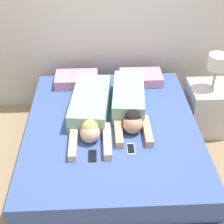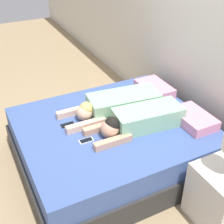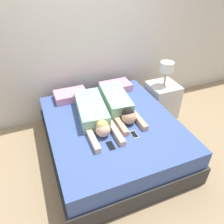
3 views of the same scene
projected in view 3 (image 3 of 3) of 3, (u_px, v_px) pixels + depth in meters
The scene contains 10 objects.
ground_plane at pixel (112, 149), 3.23m from camera, with size 12.00×12.00×0.00m, color #9E8460.
wall_back at pixel (84, 39), 3.34m from camera, with size 12.00×0.06×2.60m.
bed at pixel (112, 136), 3.08m from camera, with size 1.73×1.99×0.53m.
pillow_head_left at pixel (71, 95), 3.37m from camera, with size 0.49×0.31×0.11m.
pillow_head_right at pixel (116, 86), 3.60m from camera, with size 0.49×0.31×0.11m.
person_left at pixel (93, 113), 2.93m from camera, with size 0.44×1.16×0.21m.
person_right at pixel (119, 104), 3.09m from camera, with size 0.38×1.05×0.22m.
cell_phone_left at pixel (111, 146), 2.54m from camera, with size 0.07×0.14×0.01m.
cell_phone_right at pixel (134, 135), 2.70m from camera, with size 0.07×0.14×0.01m.
nightstand at pixel (162, 98), 3.79m from camera, with size 0.47×0.47×0.98m.
Camera 3 is at (-0.86, -2.15, 2.32)m, focal length 35.00 mm.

